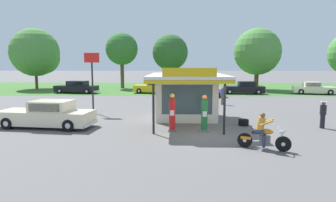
% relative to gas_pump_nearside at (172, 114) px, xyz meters
% --- Properties ---
extents(ground_plane, '(300.00, 300.00, 0.00)m').
position_rel_gas_pump_nearside_xyz_m(ground_plane, '(1.66, -0.47, -0.95)').
color(ground_plane, '#5B5959').
extents(grass_verge_strip, '(120.00, 24.00, 0.01)m').
position_rel_gas_pump_nearside_xyz_m(grass_verge_strip, '(1.66, 29.53, -0.94)').
color(grass_verge_strip, '#3D6B2D').
rests_on(grass_verge_strip, ground).
extents(service_station_kiosk, '(4.54, 7.06, 3.43)m').
position_rel_gas_pump_nearside_xyz_m(service_station_kiosk, '(0.86, 3.62, 0.77)').
color(service_station_kiosk, silver).
rests_on(service_station_kiosk, ground).
extents(gas_pump_nearside, '(0.44, 0.44, 2.06)m').
position_rel_gas_pump_nearside_xyz_m(gas_pump_nearside, '(0.00, 0.00, 0.00)').
color(gas_pump_nearside, slate).
rests_on(gas_pump_nearside, ground).
extents(gas_pump_offside, '(0.44, 0.44, 1.97)m').
position_rel_gas_pump_nearside_xyz_m(gas_pump_offside, '(1.73, -0.00, -0.04)').
color(gas_pump_offside, slate).
rests_on(gas_pump_offside, ground).
extents(motorcycle_with_rider, '(2.08, 0.99, 1.58)m').
position_rel_gas_pump_nearside_xyz_m(motorcycle_with_rider, '(3.90, -3.20, -0.29)').
color(motorcycle_with_rider, black).
rests_on(motorcycle_with_rider, ground).
extents(featured_classic_sedan, '(5.74, 2.49, 1.55)m').
position_rel_gas_pump_nearside_xyz_m(featured_classic_sedan, '(-7.20, 0.84, -0.25)').
color(featured_classic_sedan, beige).
rests_on(featured_classic_sedan, ground).
extents(parked_car_back_row_centre_left, '(5.28, 2.02, 1.52)m').
position_rel_gas_pump_nearside_xyz_m(parked_car_back_row_centre_left, '(8.47, 20.32, -0.26)').
color(parked_car_back_row_centre_left, black).
rests_on(parked_car_back_row_centre_left, ground).
extents(parked_car_back_row_far_right, '(5.27, 2.69, 1.55)m').
position_rel_gas_pump_nearside_xyz_m(parked_car_back_row_far_right, '(-2.56, 20.81, -0.23)').
color(parked_car_back_row_far_right, gold).
rests_on(parked_car_back_row_far_right, ground).
extents(parked_car_back_row_centre, '(5.17, 2.04, 1.54)m').
position_rel_gas_pump_nearside_xyz_m(parked_car_back_row_centre, '(3.00, 16.81, -0.24)').
color(parked_car_back_row_centre, '#E55993').
rests_on(parked_car_back_row_centre, ground).
extents(parked_car_back_row_far_left, '(5.15, 2.64, 1.48)m').
position_rel_gas_pump_nearside_xyz_m(parked_car_back_row_far_left, '(16.89, 20.19, -0.29)').
color(parked_car_back_row_far_left, beige).
rests_on(parked_car_back_row_far_left, ground).
extents(parked_car_back_row_centre_right, '(5.65, 2.51, 1.54)m').
position_rel_gas_pump_nearside_xyz_m(parked_car_back_row_centre_right, '(-12.34, 20.56, -0.24)').
color(parked_car_back_row_centre_right, black).
rests_on(parked_car_back_row_centre_right, ground).
extents(bystander_standing_back_lot, '(0.34, 0.34, 1.68)m').
position_rel_gas_pump_nearside_xyz_m(bystander_standing_back_lot, '(4.36, 10.53, -0.06)').
color(bystander_standing_back_lot, brown).
rests_on(bystander_standing_back_lot, ground).
extents(bystander_admiring_sedan, '(0.34, 0.34, 1.54)m').
position_rel_gas_pump_nearside_xyz_m(bystander_admiring_sedan, '(8.50, 1.03, -0.13)').
color(bystander_admiring_sedan, black).
rests_on(bystander_admiring_sedan, ground).
extents(tree_oak_distant_spare, '(4.81, 4.81, 8.32)m').
position_rel_gas_pump_nearside_xyz_m(tree_oak_distant_spare, '(-7.99, 28.33, 4.92)').
color(tree_oak_distant_spare, brown).
rests_on(tree_oak_distant_spare, ground).
extents(tree_oak_right, '(5.39, 5.39, 8.11)m').
position_rel_gas_pump_nearside_xyz_m(tree_oak_right, '(-0.65, 28.90, 4.39)').
color(tree_oak_right, brown).
rests_on(tree_oak_right, ground).
extents(tree_oak_centre, '(6.96, 6.96, 8.81)m').
position_rel_gas_pump_nearside_xyz_m(tree_oak_centre, '(-20.27, 27.01, 4.20)').
color(tree_oak_centre, brown).
rests_on(tree_oak_centre, ground).
extents(tree_oak_far_left, '(6.56, 6.56, 8.66)m').
position_rel_gas_pump_nearside_xyz_m(tree_oak_far_left, '(11.59, 26.31, 4.29)').
color(tree_oak_far_left, brown).
rests_on(tree_oak_far_left, ground).
extents(roadside_pole_sign, '(1.10, 0.12, 4.43)m').
position_rel_gas_pump_nearside_xyz_m(roadside_pole_sign, '(-5.97, 5.81, 2.10)').
color(roadside_pole_sign, black).
rests_on(roadside_pole_sign, ground).
extents(spare_tire_stack, '(0.60, 0.60, 0.36)m').
position_rel_gas_pump_nearside_xyz_m(spare_tire_stack, '(4.21, 1.65, -0.77)').
color(spare_tire_stack, black).
rests_on(spare_tire_stack, ground).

